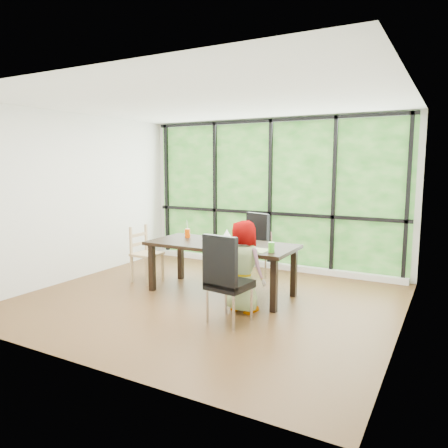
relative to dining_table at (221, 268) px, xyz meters
The scene contains 22 objects.
ground 0.51m from the dining_table, 92.74° to the right, with size 5.00×5.00×0.00m, color black.
back_wall 2.13m from the dining_table, 90.51° to the left, with size 5.00×5.00×0.00m, color silver.
foliage_backdrop 2.12m from the dining_table, 90.51° to the left, with size 4.80×0.02×2.65m, color #184813.
window_mullions 2.08m from the dining_table, 90.52° to the left, with size 4.80×0.06×2.65m, color black, non-canonical shape.
window_sill 1.83m from the dining_table, 90.53° to the left, with size 4.80×0.12×0.10m, color silver.
dining_table is the anchor object (origin of this frame).
chair_window_leather 0.94m from the dining_table, 89.21° to the left, with size 0.46×0.46×1.08m, color black.
chair_interior_leather 1.16m from the dining_table, 55.84° to the right, with size 0.46×0.46×1.08m, color black.
chair_end_beech 1.37m from the dining_table, behind, with size 0.42×0.40×0.90m, color tan.
child_toddler 0.57m from the dining_table, 90.00° to the left, with size 0.32×0.21×0.89m, color orange.
child_older 0.86m from the dining_table, 39.86° to the right, with size 0.58×0.38×1.19m, color gray.
placemat 0.75m from the dining_table, 20.93° to the right, with size 0.43×0.31×0.01m, color tan.
plate_far 0.53m from the dining_table, 148.25° to the left, with size 0.24×0.24×0.02m, color white.
plate_near 0.71m from the dining_table, 19.82° to the right, with size 0.21×0.21×0.01m, color white.
orange_cup 0.85m from the dining_table, 165.94° to the left, with size 0.08×0.08×0.13m, color #DA4600.
green_cup 1.02m from the dining_table, 15.81° to the right, with size 0.08×0.08×0.13m, color green.
tissue_box 0.48m from the dining_table, 36.53° to the right, with size 0.14×0.14×0.12m, color tan.
crepe_rolls_far 0.55m from the dining_table, 148.25° to the left, with size 0.20×0.12×0.04m, color tan, non-canonical shape.
crepe_rolls_near 0.73m from the dining_table, 19.82° to the right, with size 0.10×0.12×0.04m, color tan, non-canonical shape.
straw_white 0.91m from the dining_table, 165.94° to the left, with size 0.01×0.01×0.20m, color white.
straw_pink 1.07m from the dining_table, 15.81° to the right, with size 0.01×0.01×0.20m, color pink.
tissue 0.59m from the dining_table, 36.53° to the right, with size 0.12×0.12×0.11m, color white.
Camera 1 is at (2.96, -4.92, 1.88)m, focal length 34.00 mm.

